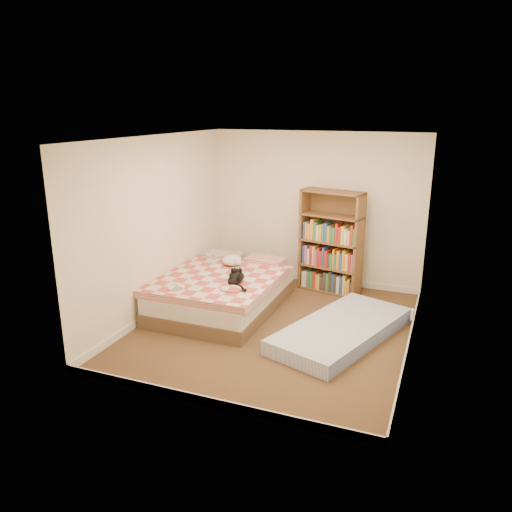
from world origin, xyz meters
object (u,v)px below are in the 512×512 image
(black_cat, at_px, (237,278))
(white_dog, at_px, (232,260))
(bed, at_px, (224,290))
(floor_mattress, at_px, (342,330))
(bookshelf, at_px, (331,256))

(black_cat, relative_size, white_dog, 1.79)
(black_cat, xyz_separation_m, white_dog, (-0.38, 0.70, 0.01))
(bed, distance_m, black_cat, 0.55)
(floor_mattress, bearing_deg, bed, -172.23)
(bed, xyz_separation_m, black_cat, (0.34, -0.28, 0.33))
(floor_mattress, xyz_separation_m, black_cat, (-1.50, 0.09, 0.50))
(black_cat, bearing_deg, bookshelf, 39.15)
(floor_mattress, distance_m, black_cat, 1.58)
(floor_mattress, height_order, black_cat, black_cat)
(bookshelf, xyz_separation_m, black_cat, (-0.95, -1.54, 0.00))
(bookshelf, xyz_separation_m, white_dog, (-1.34, -0.84, 0.01))
(black_cat, distance_m, white_dog, 0.80)
(white_dog, bearing_deg, floor_mattress, -37.31)
(white_dog, bearing_deg, bookshelf, 17.50)
(bookshelf, distance_m, white_dog, 1.58)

